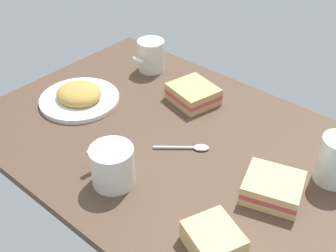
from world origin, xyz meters
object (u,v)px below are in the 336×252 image
at_px(plate_of_food, 79,96).
at_px(spoon, 190,148).
at_px(coffee_mug_black, 151,55).
at_px(coffee_mug_milky, 112,165).
at_px(sandwich_main, 213,240).
at_px(glass_of_milk, 336,162).
at_px(sandwich_extra, 193,94).
at_px(sandwich_side, 273,188).

relative_size(plate_of_food, spoon, 1.94).
relative_size(coffee_mug_black, coffee_mug_milky, 0.85).
bearing_deg(sandwich_main, glass_of_milk, 74.99).
bearing_deg(plate_of_food, coffee_mug_milky, -27.17).
bearing_deg(sandwich_extra, sandwich_main, -47.24).
bearing_deg(glass_of_milk, sandwich_main, -105.01).
distance_m(coffee_mug_milky, spoon, 0.20).
bearing_deg(plate_of_food, coffee_mug_black, 84.16).
distance_m(coffee_mug_black, sandwich_extra, 0.21).
distance_m(coffee_mug_black, sandwich_main, 0.65).
height_order(sandwich_side, spoon, sandwich_side).
bearing_deg(glass_of_milk, sandwich_extra, 173.98).
height_order(sandwich_extra, glass_of_milk, glass_of_milk).
bearing_deg(plate_of_food, sandwich_extra, 41.47).
relative_size(coffee_mug_milky, sandwich_main, 0.96).
bearing_deg(sandwich_side, glass_of_milk, 61.12).
distance_m(coffee_mug_milky, glass_of_milk, 0.45).
bearing_deg(plate_of_food, spoon, 6.49).
distance_m(sandwich_side, glass_of_milk, 0.14).
xyz_separation_m(sandwich_extra, spoon, (0.12, -0.16, -0.02)).
relative_size(sandwich_main, glass_of_milk, 1.13).
bearing_deg(coffee_mug_black, coffee_mug_milky, -56.53).
bearing_deg(sandwich_extra, coffee_mug_black, 165.18).
xyz_separation_m(coffee_mug_black, sandwich_extra, (0.20, -0.05, -0.02)).
bearing_deg(coffee_mug_milky, spoon, 74.13).
height_order(sandwich_main, sandwich_extra, same).
bearing_deg(sandwich_main, sandwich_extra, 132.76).
bearing_deg(sandwich_main, plate_of_food, 164.66).
bearing_deg(sandwich_extra, plate_of_food, -138.53).
distance_m(coffee_mug_milky, sandwich_main, 0.26).
height_order(sandwich_main, spoon, sandwich_main).
bearing_deg(coffee_mug_milky, sandwich_side, 33.73).
relative_size(coffee_mug_black, sandwich_extra, 0.72).
bearing_deg(sandwich_side, coffee_mug_milky, -146.27).
bearing_deg(glass_of_milk, plate_of_food, -166.08).
bearing_deg(coffee_mug_black, sandwich_main, -37.59).
distance_m(glass_of_milk, spoon, 0.31).
distance_m(sandwich_side, spoon, 0.22).
bearing_deg(glass_of_milk, coffee_mug_milky, -138.00).
distance_m(sandwich_main, sandwich_extra, 0.47).
distance_m(coffee_mug_black, coffee_mug_milky, 0.48).
height_order(coffee_mug_milky, sandwich_side, coffee_mug_milky).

